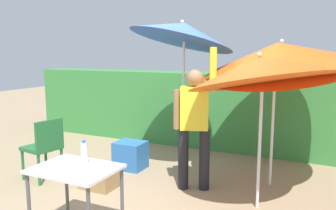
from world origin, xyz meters
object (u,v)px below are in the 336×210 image
(umbrella_yellow, at_px, (183,32))
(chair_plastic, at_px, (45,145))
(umbrella_orange, at_px, (261,70))
(person_vendor, at_px, (194,121))
(umbrella_rainbow, at_px, (279,56))
(folding_table, at_px, (75,176))
(crate_cardboard, at_px, (99,177))
(cooler_box, at_px, (130,155))
(bottle_water, at_px, (84,153))

(umbrella_yellow, bearing_deg, chair_plastic, -142.61)
(umbrella_orange, xyz_separation_m, person_vendor, (-0.86, 0.22, -0.69))
(umbrella_rainbow, distance_m, folding_table, 2.90)
(person_vendor, bearing_deg, crate_cardboard, -156.46)
(umbrella_rainbow, height_order, cooler_box, umbrella_rainbow)
(cooler_box, bearing_deg, umbrella_rainbow, 5.95)
(crate_cardboard, height_order, folding_table, folding_table)
(umbrella_orange, height_order, folding_table, umbrella_orange)
(folding_table, distance_m, bottle_water, 0.23)
(umbrella_rainbow, relative_size, bottle_water, 9.29)
(person_vendor, bearing_deg, folding_table, -110.91)
(umbrella_yellow, bearing_deg, person_vendor, -55.09)
(chair_plastic, bearing_deg, umbrella_orange, 7.63)
(umbrella_yellow, relative_size, folding_table, 3.14)
(umbrella_orange, height_order, umbrella_yellow, umbrella_yellow)
(cooler_box, height_order, folding_table, folding_table)
(umbrella_yellow, distance_m, crate_cardboard, 2.38)
(umbrella_yellow, distance_m, bottle_water, 2.46)
(umbrella_yellow, bearing_deg, umbrella_rainbow, -2.45)
(umbrella_orange, height_order, person_vendor, umbrella_orange)
(folding_table, bearing_deg, umbrella_orange, 43.13)
(person_vendor, height_order, bottle_water, person_vendor)
(person_vendor, height_order, folding_table, person_vendor)
(umbrella_rainbow, relative_size, folding_table, 2.79)
(person_vendor, xyz_separation_m, cooler_box, (-1.20, 0.33, -0.72))
(umbrella_orange, distance_m, umbrella_yellow, 1.61)
(person_vendor, relative_size, cooler_box, 4.13)
(umbrella_orange, height_order, bottle_water, umbrella_orange)
(chair_plastic, distance_m, crate_cardboard, 0.94)
(person_vendor, height_order, crate_cardboard, person_vendor)
(cooler_box, bearing_deg, bottle_water, -71.67)
(crate_cardboard, xyz_separation_m, bottle_water, (0.57, -0.97, 0.68))
(cooler_box, bearing_deg, umbrella_yellow, 20.14)
(chair_plastic, bearing_deg, bottle_water, -31.30)
(chair_plastic, relative_size, bottle_water, 3.71)
(person_vendor, distance_m, bottle_water, 1.60)
(umbrella_rainbow, xyz_separation_m, umbrella_orange, (-0.08, -0.78, -0.14))
(bottle_water, bearing_deg, cooler_box, 108.33)
(chair_plastic, height_order, crate_cardboard, chair_plastic)
(crate_cardboard, relative_size, bottle_water, 1.90)
(umbrella_rainbow, height_order, umbrella_orange, umbrella_rainbow)
(umbrella_orange, bearing_deg, crate_cardboard, -171.91)
(umbrella_yellow, distance_m, person_vendor, 1.39)
(umbrella_orange, height_order, chair_plastic, umbrella_orange)
(cooler_box, height_order, crate_cardboard, cooler_box)
(umbrella_yellow, relative_size, person_vendor, 1.34)
(umbrella_rainbow, relative_size, umbrella_yellow, 0.89)
(person_vendor, relative_size, bottle_water, 7.83)
(person_vendor, bearing_deg, umbrella_orange, -14.29)
(person_vendor, relative_size, chair_plastic, 2.11)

